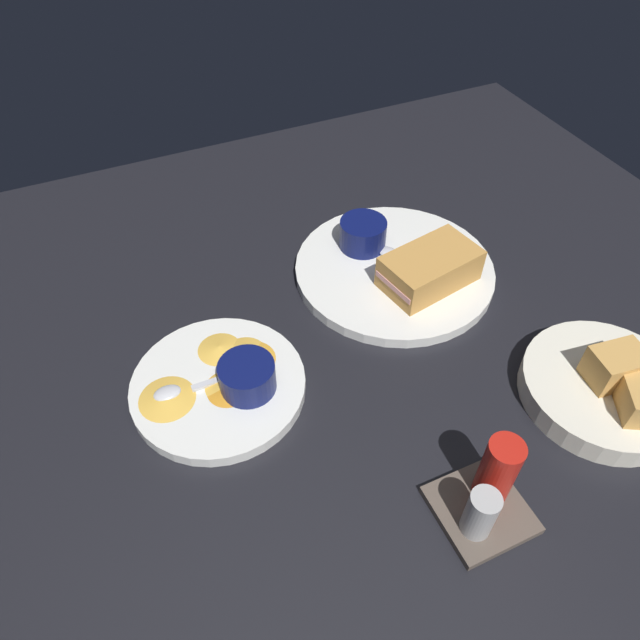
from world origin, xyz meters
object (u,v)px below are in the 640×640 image
spoon_by_dark_ramekin (396,255)px  spoon_by_gravy_ramekin (178,390)px  ramekin_dark_sauce (363,233)px  bread_basket_rear (607,387)px  plate_chips_companion (218,383)px  ramekin_light_gravy (247,376)px  plate_sandwich_main (394,270)px  condiment_caddy (488,493)px  sandwich_half_near (430,268)px

spoon_by_dark_ramekin → spoon_by_gravy_ramekin: size_ratio=0.89×
ramekin_dark_sauce → bread_basket_rear: bearing=111.6°
plate_chips_companion → ramekin_light_gravy: size_ratio=3.15×
plate_sandwich_main → ramekin_light_gravy: bearing=24.1°
plate_sandwich_main → spoon_by_dark_ramekin: size_ratio=3.23×
plate_sandwich_main → bread_basket_rear: size_ratio=1.49×
spoon_by_dark_ramekin → condiment_caddy: (10.45, 36.75, 1.44)cm
spoon_by_dark_ramekin → spoon_by_gravy_ramekin: bearing=17.0°
ramekin_light_gravy → spoon_by_dark_ramekin: bearing=-153.9°
bread_basket_rear → condiment_caddy: condiment_caddy is taller
plate_sandwich_main → plate_chips_companion: same height
bread_basket_rear → condiment_caddy: 21.97cm
plate_chips_companion → plate_sandwich_main: bearing=-162.7°
bread_basket_rear → ramekin_light_gravy: bearing=-24.8°
bread_basket_rear → plate_chips_companion: bearing=-26.1°
plate_sandwich_main → spoon_by_dark_ramekin: 2.31cm
plate_sandwich_main → spoon_by_dark_ramekin: spoon_by_dark_ramekin is taller
plate_sandwich_main → spoon_by_gravy_ramekin: size_ratio=2.88×
spoon_by_dark_ramekin → condiment_caddy: 38.23cm
plate_chips_companion → ramekin_light_gravy: (-3.13, 2.60, 2.84)cm
bread_basket_rear → spoon_by_gravy_ramekin: bearing=-23.9°
sandwich_half_near → ramekin_dark_sauce: sandwich_half_near is taller
sandwich_half_near → ramekin_dark_sauce: size_ratio=2.09×
ramekin_dark_sauce → spoon_by_gravy_ramekin: (31.75, 15.10, -1.89)cm
sandwich_half_near → plate_chips_companion: bearing=7.8°
sandwich_half_near → ramekin_dark_sauce: 11.76cm
plate_chips_companion → ramekin_light_gravy: 4.96cm
spoon_by_dark_ramekin → plate_chips_companion: bearing=19.5°
ramekin_light_gravy → bread_basket_rear: bread_basket_rear is taller
spoon_by_dark_ramekin → sandwich_half_near: bearing=102.7°
sandwich_half_near → plate_chips_companion: sandwich_half_near is taller
sandwich_half_near → ramekin_dark_sauce: bearing=-66.3°
ramekin_light_gravy → condiment_caddy: condiment_caddy is taller
plate_sandwich_main → bread_basket_rear: (-11.83, 29.34, 1.26)cm
ramekin_dark_sauce → plate_chips_companion: ramekin_dark_sauce is taller
ramekin_dark_sauce → ramekin_light_gravy: 29.91cm
spoon_by_dark_ramekin → ramekin_light_gravy: bearing=26.1°
ramekin_dark_sauce → spoon_by_dark_ramekin: ramekin_dark_sauce is taller
plate_sandwich_main → plate_chips_companion: 30.71cm
plate_sandwich_main → condiment_caddy: 36.42cm
ramekin_dark_sauce → bread_basket_rear: size_ratio=0.36×
plate_chips_companion → ramekin_dark_sauce: bearing=-150.9°
bread_basket_rear → spoon_by_dark_ramekin: bearing=-70.9°
spoon_by_dark_ramekin → spoon_by_gravy_ramekin: (35.03, 10.71, 0.00)cm
spoon_by_gravy_ramekin → spoon_by_dark_ramekin: bearing=-163.0°
spoon_by_gravy_ramekin → plate_chips_companion: bearing=179.2°
plate_sandwich_main → condiment_caddy: size_ratio=2.99×
ramekin_light_gravy → bread_basket_rear: 41.94cm
ramekin_dark_sauce → spoon_by_dark_ramekin: (-3.28, 4.39, -1.89)cm
plate_sandwich_main → condiment_caddy: bearing=75.1°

